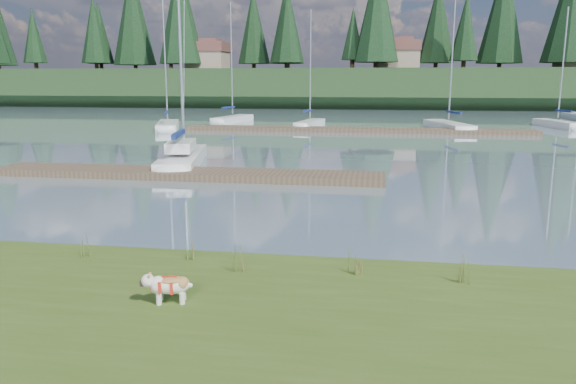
# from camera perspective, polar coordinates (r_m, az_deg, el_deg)

# --- Properties ---
(ground) EXTENTS (200.00, 200.00, 0.00)m
(ground) POSITION_cam_1_polar(r_m,az_deg,el_deg) (42.85, 4.23, 6.15)
(ground) COLOR gray
(ground) RESTS_ON ground
(bank) EXTENTS (60.00, 9.00, 0.35)m
(bank) POSITION_cam_1_polar(r_m,az_deg,el_deg) (8.38, -18.81, -15.94)
(bank) COLOR #394F1A
(bank) RESTS_ON ground
(ridge) EXTENTS (200.00, 20.00, 5.00)m
(ridge) POSITION_cam_1_polar(r_m,az_deg,el_deg) (85.60, 6.82, 10.42)
(ridge) COLOR black
(ridge) RESTS_ON ground
(bulldog) EXTENTS (0.83, 0.45, 0.49)m
(bulldog) POSITION_cam_1_polar(r_m,az_deg,el_deg) (9.45, -11.98, -9.17)
(bulldog) COLOR silver
(bulldog) RESTS_ON bank
(sailboat_main) EXTENTS (3.20, 8.05, 11.47)m
(sailboat_main) POSITION_cam_1_polar(r_m,az_deg,el_deg) (26.95, -10.52, 3.76)
(sailboat_main) COLOR silver
(sailboat_main) RESTS_ON ground
(dock_near) EXTENTS (16.00, 2.00, 0.30)m
(dock_near) POSITION_cam_1_polar(r_m,az_deg,el_deg) (23.15, -10.34, 1.84)
(dock_near) COLOR #4C3D2C
(dock_near) RESTS_ON ground
(dock_far) EXTENTS (26.00, 2.20, 0.30)m
(dock_far) POSITION_cam_1_polar(r_m,az_deg,el_deg) (42.71, 6.92, 6.28)
(dock_far) COLOR #4C3D2C
(dock_far) RESTS_ON ground
(sailboat_bg_0) EXTENTS (3.79, 7.64, 11.01)m
(sailboat_bg_0) POSITION_cam_1_polar(r_m,az_deg,el_deg) (46.23, -12.07, 6.72)
(sailboat_bg_0) COLOR silver
(sailboat_bg_0) RESTS_ON ground
(sailboat_bg_1) EXTENTS (2.68, 7.22, 10.67)m
(sailboat_bg_1) POSITION_cam_1_polar(r_m,az_deg,el_deg) (52.50, -5.35, 7.46)
(sailboat_bg_1) COLOR silver
(sailboat_bg_1) RESTS_ON ground
(sailboat_bg_2) EXTENTS (2.09, 6.24, 9.42)m
(sailboat_bg_2) POSITION_cam_1_polar(r_m,az_deg,el_deg) (46.78, 2.42, 7.03)
(sailboat_bg_2) COLOR silver
(sailboat_bg_2) RESTS_ON ground
(sailboat_bg_3) EXTENTS (3.57, 8.50, 12.23)m
(sailboat_bg_3) POSITION_cam_1_polar(r_m,az_deg,el_deg) (46.88, 15.66, 6.61)
(sailboat_bg_3) COLOR silver
(sailboat_bg_3) RESTS_ON ground
(sailboat_bg_4) EXTENTS (2.76, 6.50, 9.60)m
(sailboat_bg_4) POSITION_cam_1_polar(r_m,az_deg,el_deg) (51.60, 25.38, 6.35)
(sailboat_bg_4) COLOR silver
(sailboat_bg_4) RESTS_ON ground
(weed_0) EXTENTS (0.17, 0.14, 0.49)m
(weed_0) POSITION_cam_1_polar(r_m,az_deg,el_deg) (11.53, -9.81, -5.82)
(weed_0) COLOR #475B23
(weed_0) RESTS_ON bank
(weed_1) EXTENTS (0.17, 0.14, 0.58)m
(weed_1) POSITION_cam_1_polar(r_m,az_deg,el_deg) (10.75, -5.06, -6.76)
(weed_1) COLOR #475B23
(weed_1) RESTS_ON bank
(weed_2) EXTENTS (0.17, 0.14, 0.53)m
(weed_2) POSITION_cam_1_polar(r_m,az_deg,el_deg) (10.61, 7.11, -7.16)
(weed_2) COLOR #475B23
(weed_2) RESTS_ON bank
(weed_3) EXTENTS (0.17, 0.14, 0.55)m
(weed_3) POSITION_cam_1_polar(r_m,az_deg,el_deg) (12.26, -19.80, -5.15)
(weed_3) COLOR #475B23
(weed_3) RESTS_ON bank
(weed_4) EXTENTS (0.17, 0.14, 0.51)m
(weed_4) POSITION_cam_1_polar(r_m,az_deg,el_deg) (10.64, 6.44, -7.15)
(weed_4) COLOR #475B23
(weed_4) RESTS_ON bank
(weed_5) EXTENTS (0.17, 0.14, 0.66)m
(weed_5) POSITION_cam_1_polar(r_m,az_deg,el_deg) (10.53, 17.39, -7.47)
(weed_5) COLOR #475B23
(weed_5) RESTS_ON bank
(mud_lip) EXTENTS (60.00, 0.50, 0.14)m
(mud_lip) POSITION_cam_1_polar(r_m,az_deg,el_deg) (12.15, -9.05, -7.29)
(mud_lip) COLOR #33281C
(mud_lip) RESTS_ON ground
(conifer_1) EXTENTS (4.40, 4.40, 11.30)m
(conifer_1) POSITION_cam_1_polar(r_m,az_deg,el_deg) (94.53, -19.08, 15.31)
(conifer_1) COLOR #382619
(conifer_1) RESTS_ON ridge
(conifer_2) EXTENTS (6.60, 6.60, 16.05)m
(conifer_2) POSITION_cam_1_polar(r_m,az_deg,el_deg) (86.00, -10.89, 17.67)
(conifer_2) COLOR #382619
(conifer_2) RESTS_ON ridge
(conifer_3) EXTENTS (4.84, 4.84, 12.25)m
(conifer_3) POSITION_cam_1_polar(r_m,az_deg,el_deg) (85.96, -0.02, 16.66)
(conifer_3) COLOR #382619
(conifer_3) RESTS_ON ridge
(conifer_4) EXTENTS (6.16, 6.16, 15.10)m
(conifer_4) POSITION_cam_1_polar(r_m,az_deg,el_deg) (79.04, 9.07, 17.97)
(conifer_4) COLOR #382619
(conifer_4) RESTS_ON ridge
(conifer_5) EXTENTS (3.96, 3.96, 10.35)m
(conifer_5) POSITION_cam_1_polar(r_m,az_deg,el_deg) (83.57, 17.60, 15.67)
(conifer_5) COLOR #382619
(conifer_5) RESTS_ON ridge
(house_0) EXTENTS (6.30, 5.30, 4.65)m
(house_0) POSITION_cam_1_polar(r_m,az_deg,el_deg) (86.48, -8.34, 13.58)
(house_0) COLOR gray
(house_0) RESTS_ON ridge
(house_1) EXTENTS (6.30, 5.30, 4.65)m
(house_1) POSITION_cam_1_polar(r_m,az_deg,el_deg) (83.61, 11.07, 13.56)
(house_1) COLOR gray
(house_1) RESTS_ON ridge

